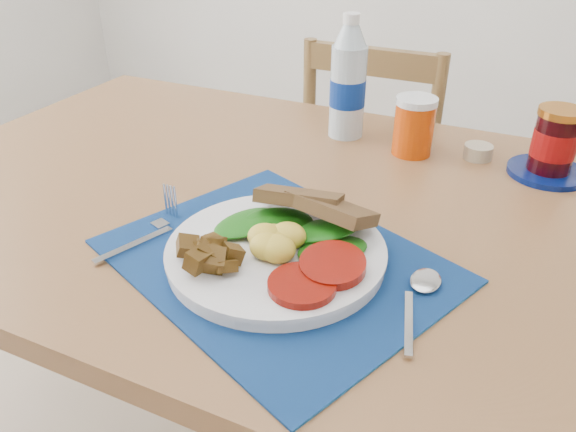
% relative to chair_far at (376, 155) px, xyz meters
% --- Properties ---
extents(table, '(1.40, 0.90, 0.75)m').
position_rel_chair_far_xyz_m(table, '(0.01, -0.67, 0.12)').
color(table, brown).
rests_on(table, ground).
extents(chair_far, '(0.40, 0.38, 1.06)m').
position_rel_chair_far_xyz_m(chair_far, '(0.00, 0.00, 0.00)').
color(chair_far, brown).
rests_on(chair_far, ground).
extents(placemat, '(0.56, 0.51, 0.00)m').
position_rel_chair_far_xyz_m(placemat, '(0.10, -0.86, 0.21)').
color(placemat, black).
rests_on(placemat, table).
extents(breakfast_plate, '(0.31, 0.31, 0.07)m').
position_rel_chair_far_xyz_m(breakfast_plate, '(0.10, -0.86, 0.23)').
color(breakfast_plate, silver).
rests_on(breakfast_plate, placemat).
extents(fork, '(0.06, 0.18, 0.00)m').
position_rel_chair_far_xyz_m(fork, '(-0.10, -0.87, 0.21)').
color(fork, '#B2B5BA').
rests_on(fork, placemat).
extents(spoon, '(0.04, 0.17, 0.01)m').
position_rel_chair_far_xyz_m(spoon, '(0.31, -0.85, 0.21)').
color(spoon, '#B2B5BA').
rests_on(spoon, placemat).
extents(water_bottle, '(0.07, 0.07, 0.25)m').
position_rel_chair_far_xyz_m(water_bottle, '(0.03, -0.37, 0.32)').
color(water_bottle, '#ADBFCC').
rests_on(water_bottle, table).
extents(juice_glass, '(0.08, 0.08, 0.11)m').
position_rel_chair_far_xyz_m(juice_glass, '(0.18, -0.41, 0.26)').
color(juice_glass, '#C03905').
rests_on(juice_glass, table).
extents(ramekin, '(0.05, 0.05, 0.03)m').
position_rel_chair_far_xyz_m(ramekin, '(0.31, -0.37, 0.22)').
color(ramekin, tan).
rests_on(ramekin, table).
extents(jam_on_saucer, '(0.14, 0.14, 0.13)m').
position_rel_chair_far_xyz_m(jam_on_saucer, '(0.43, -0.39, 0.26)').
color(jam_on_saucer, '#051250').
rests_on(jam_on_saucer, table).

